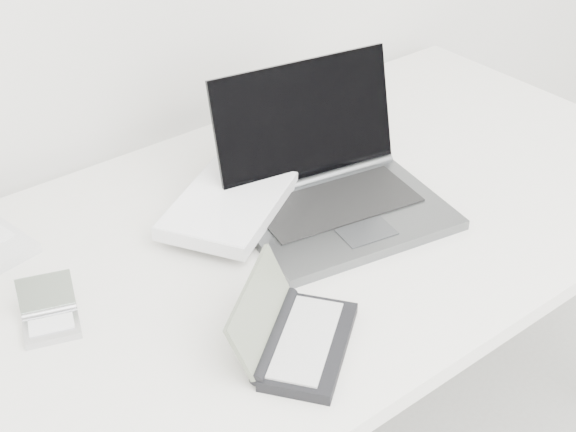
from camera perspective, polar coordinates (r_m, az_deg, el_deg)
desk at (r=1.41m, az=-0.05°, el=-2.41°), size 1.60×0.80×0.73m
laptop_large at (r=1.41m, az=0.90°, el=1.59°), size 0.51×0.42×0.23m
pda_silver at (r=1.24m, az=-16.56°, el=-6.95°), size 0.11×0.11×0.06m
palmtop_charcoal at (r=1.15m, az=0.50°, el=-8.54°), size 0.24×0.23×0.10m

